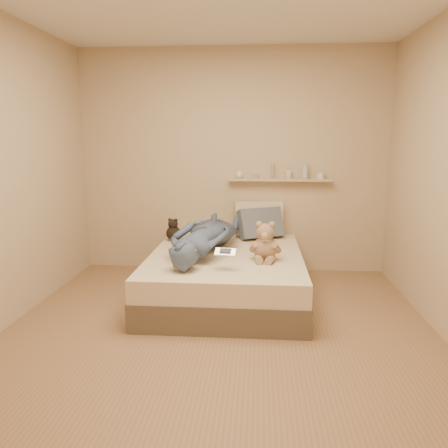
# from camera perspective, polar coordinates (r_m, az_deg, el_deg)

# --- Properties ---
(room) EXTENTS (3.80, 3.80, 3.80)m
(room) POSITION_cam_1_polar(r_m,az_deg,el_deg) (3.29, -0.90, 6.38)
(room) COLOR olive
(room) RESTS_ON ground
(bed) EXTENTS (1.50, 1.90, 0.45)m
(bed) POSITION_cam_1_polar(r_m,az_deg,el_deg) (4.42, 0.29, -6.65)
(bed) COLOR brown
(bed) RESTS_ON floor
(game_console) EXTENTS (0.19, 0.10, 0.06)m
(game_console) POSITION_cam_1_polar(r_m,az_deg,el_deg) (3.76, 0.19, -3.69)
(game_console) COLOR silver
(game_console) RESTS_ON bed
(teddy_bear) EXTENTS (0.31, 0.30, 0.38)m
(teddy_bear) POSITION_cam_1_polar(r_m,az_deg,el_deg) (4.07, 5.40, -2.66)
(teddy_bear) COLOR #9D7256
(teddy_bear) RESTS_ON bed
(dark_plush) EXTENTS (0.16, 0.16, 0.25)m
(dark_plush) POSITION_cam_1_polar(r_m,az_deg,el_deg) (4.89, -6.63, -0.90)
(dark_plush) COLOR black
(dark_plush) RESTS_ON bed
(pillow_cream) EXTENTS (0.57, 0.29, 0.42)m
(pillow_cream) POSITION_cam_1_polar(r_m,az_deg,el_deg) (5.11, 4.54, 0.69)
(pillow_cream) COLOR beige
(pillow_cream) RESTS_ON bed
(pillow_grey) EXTENTS (0.56, 0.45, 0.37)m
(pillow_grey) POSITION_cam_1_polar(r_m,az_deg,el_deg) (4.98, 4.79, 0.05)
(pillow_grey) COLOR slate
(pillow_grey) RESTS_ON bed
(person) EXTENTS (0.81, 1.55, 0.35)m
(person) POSITION_cam_1_polar(r_m,az_deg,el_deg) (4.31, -2.52, -1.55)
(person) COLOR #414A67
(person) RESTS_ON bed
(wall_shelf) EXTENTS (1.20, 0.12, 0.03)m
(wall_shelf) POSITION_cam_1_polar(r_m,az_deg,el_deg) (5.13, 7.23, 5.75)
(wall_shelf) COLOR tan
(wall_shelf) RESTS_ON wall_back
(shelf_bottles) EXTENTS (1.02, 0.11, 0.20)m
(shelf_bottles) POSITION_cam_1_polar(r_m,az_deg,el_deg) (5.13, 8.01, 6.67)
(shelf_bottles) COLOR silver
(shelf_bottles) RESTS_ON wall_shelf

